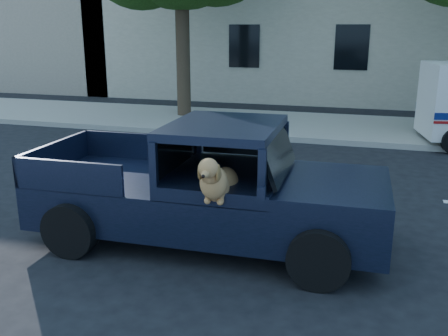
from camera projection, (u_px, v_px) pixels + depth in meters
The scene contains 5 objects.
ground at pixel (207, 263), 6.41m from camera, with size 120.00×120.00×0.00m, color black.
far_sidewalk at pixel (305, 126), 14.87m from camera, with size 60.00×4.00×0.15m, color gray.
lane_stripes at pixel (372, 195), 8.99m from camera, with size 21.60×0.14×0.01m, color silver, non-canonical shape.
building_left at pixel (25, 4), 24.66m from camera, with size 12.00×6.00×8.00m, color tan.
pickup_truck at pixel (202, 203), 6.93m from camera, with size 4.83×2.48×1.71m.
Camera 1 is at (1.89, -5.52, 2.94)m, focal length 40.00 mm.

